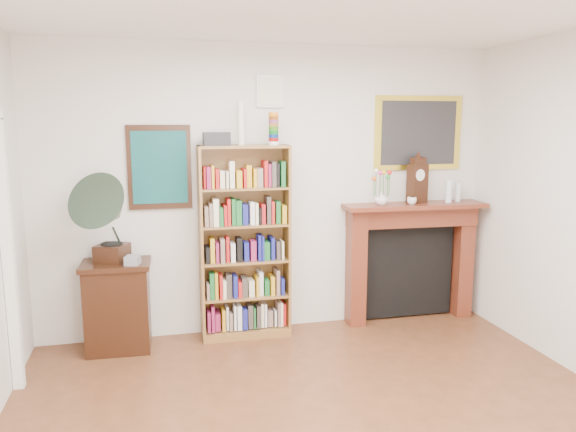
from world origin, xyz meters
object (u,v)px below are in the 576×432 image
object	(u,v)px
cd_stack	(133,260)
bottle_right	(458,192)
side_cabinet	(118,306)
teacup	(412,201)
flower_vase	(381,198)
bottle_left	(449,191)
bookshelf	(245,232)
gramophone	(109,213)
mantel_clock	(417,181)
fireplace	(410,250)

from	to	relation	value
cd_stack	bottle_right	distance (m)	3.33
side_cabinet	cd_stack	size ratio (longest dim) A/B	6.87
teacup	cd_stack	bearing A→B (deg)	-177.00
flower_vase	teacup	distance (m)	0.32
flower_vase	bottle_left	world-z (taller)	bottle_left
bookshelf	bottle_right	xyz separation A→B (m)	(2.26, 0.04, 0.31)
teacup	bottle_right	distance (m)	0.57
bookshelf	gramophone	size ratio (longest dim) A/B	2.58
mantel_clock	fireplace	bearing A→B (deg)	121.87
fireplace	bottle_left	bearing A→B (deg)	-9.69
bookshelf	mantel_clock	bearing A→B (deg)	1.91
cd_stack	bottle_left	distance (m)	3.20
bookshelf	cd_stack	world-z (taller)	bookshelf
teacup	bottle_left	bearing A→B (deg)	4.67
flower_vase	bookshelf	bearing A→B (deg)	179.79
gramophone	mantel_clock	distance (m)	3.01
bottle_right	teacup	bearing A→B (deg)	-170.83
bookshelf	bottle_left	xyz separation A→B (m)	(2.12, -0.01, 0.33)
bottle_right	mantel_clock	bearing A→B (deg)	-178.76
cd_stack	teacup	size ratio (longest dim) A/B	1.26
cd_stack	teacup	bearing A→B (deg)	3.00
side_cabinet	bottle_right	distance (m)	3.57
side_cabinet	flower_vase	world-z (taller)	flower_vase
bookshelf	cd_stack	distance (m)	1.06
fireplace	gramophone	world-z (taller)	gramophone
side_cabinet	cd_stack	world-z (taller)	cd_stack
bookshelf	side_cabinet	distance (m)	1.34
teacup	bottle_left	world-z (taller)	bottle_left
bottle_left	flower_vase	bearing A→B (deg)	179.37
flower_vase	bottle_right	xyz separation A→B (m)	(0.88, 0.05, 0.03)
fireplace	flower_vase	bearing A→B (deg)	-166.95
bookshelf	side_cabinet	world-z (taller)	bookshelf
cd_stack	fireplace	bearing A→B (deg)	5.26
flower_vase	mantel_clock	bearing A→B (deg)	5.34
bookshelf	bottle_left	bearing A→B (deg)	0.51
fireplace	teacup	world-z (taller)	teacup
fireplace	flower_vase	xyz separation A→B (m)	(-0.37, -0.07, 0.57)
mantel_clock	bottle_right	world-z (taller)	mantel_clock
cd_stack	side_cabinet	bearing A→B (deg)	141.20
bookshelf	side_cabinet	bearing A→B (deg)	-175.91
cd_stack	gramophone	bearing A→B (deg)	170.52
bookshelf	gramophone	world-z (taller)	bookshelf
mantel_clock	teacup	world-z (taller)	mantel_clock
side_cabinet	gramophone	world-z (taller)	gramophone
gramophone	cd_stack	bearing A→B (deg)	15.08
mantel_clock	bottle_left	world-z (taller)	mantel_clock
cd_stack	bottle_right	size ratio (longest dim) A/B	0.60
mantel_clock	bottle_right	size ratio (longest dim) A/B	2.32
bottle_left	gramophone	bearing A→B (deg)	-177.47
bookshelf	cd_stack	bearing A→B (deg)	-168.65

